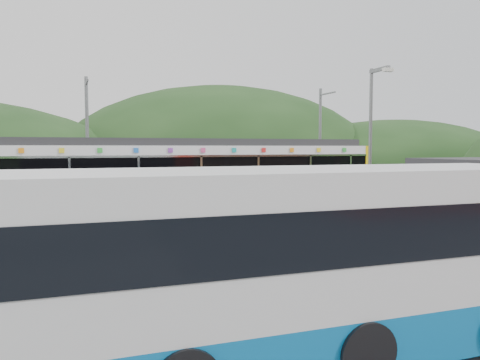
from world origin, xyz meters
name	(u,v)px	position (x,y,z in m)	size (l,w,h in m)	color
ground	(278,228)	(0.00, 0.00, 0.00)	(120.00, 120.00, 0.00)	#4C4C4F
hills	(337,206)	(6.19, 5.29, 0.00)	(146.00, 149.00, 26.00)	#1E3D19
platform	(248,214)	(0.00, 3.30, 0.15)	(26.00, 3.20, 0.30)	#9E9E99
yellow_line	(259,214)	(0.00, 2.00, 0.30)	(26.00, 0.10, 0.01)	yellow
train	(184,172)	(-2.46, 6.00, 2.06)	(20.44, 3.01, 3.74)	black
catenary_mast_west	(87,141)	(-7.00, 8.56, 3.65)	(0.18, 1.80, 7.00)	slate
catenary_mast_east	(320,142)	(7.00, 8.56, 3.65)	(0.18, 1.80, 7.00)	slate
bus	(250,270)	(-5.59, -10.72, 1.44)	(10.99, 2.83, 2.98)	#0C6CB5
lamp_post	(372,138)	(2.04, -3.43, 3.63)	(0.35, 1.07, 6.09)	slate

